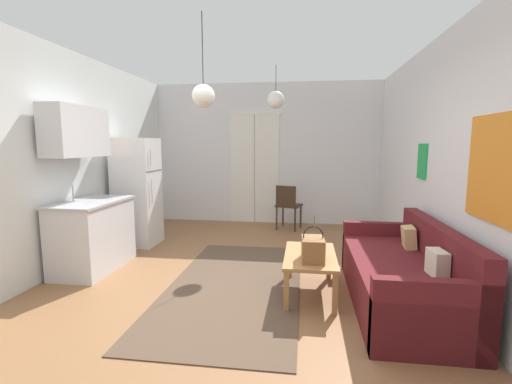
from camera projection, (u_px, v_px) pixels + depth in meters
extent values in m
cube|color=#8E603D|center=(228.00, 302.00, 3.73)|extent=(5.07, 7.88, 0.10)
cube|color=silver|center=(266.00, 154.00, 7.15)|extent=(4.67, 0.10, 2.80)
cube|color=white|center=(242.00, 169.00, 7.20)|extent=(0.48, 0.02, 2.17)
cube|color=white|center=(267.00, 170.00, 7.13)|extent=(0.48, 0.02, 2.17)
cube|color=white|center=(255.00, 113.00, 7.01)|extent=(1.06, 0.03, 0.06)
cube|color=silver|center=(472.00, 166.00, 3.22)|extent=(0.10, 7.48, 2.80)
cube|color=orange|center=(492.00, 168.00, 2.77)|extent=(0.02, 0.73, 0.84)
cube|color=green|center=(422.00, 161.00, 4.40)|extent=(0.02, 0.31, 0.44)
cube|color=silver|center=(20.00, 162.00, 3.84)|extent=(0.10, 7.48, 2.80)
cube|color=orange|center=(89.00, 136.00, 4.95)|extent=(0.02, 0.32, 0.40)
cube|color=brown|center=(235.00, 285.00, 4.04)|extent=(1.46, 3.00, 0.01)
cube|color=#5B191E|center=(398.00, 282.00, 3.53)|extent=(0.88, 2.01, 0.46)
cube|color=#5B191E|center=(438.00, 267.00, 3.46)|extent=(0.15, 2.01, 0.81)
cube|color=#5B191E|center=(432.00, 321.00, 2.59)|extent=(0.88, 0.11, 0.63)
cube|color=#5B191E|center=(379.00, 247.00, 4.45)|extent=(0.88, 0.11, 0.63)
cube|color=beige|center=(437.00, 263.00, 3.07)|extent=(0.14, 0.24, 0.23)
cube|color=tan|center=(409.00, 237.00, 3.90)|extent=(0.16, 0.24, 0.25)
cube|color=#A87542|center=(310.00, 256.00, 3.75)|extent=(0.54, 0.95, 0.04)
cube|color=#A87542|center=(286.00, 291.00, 3.38)|extent=(0.05, 0.05, 0.40)
cube|color=#A87542|center=(335.00, 294.00, 3.32)|extent=(0.05, 0.05, 0.40)
cube|color=#A87542|center=(290.00, 261.00, 4.24)|extent=(0.05, 0.05, 0.40)
cube|color=#A87542|center=(329.00, 263.00, 4.18)|extent=(0.05, 0.05, 0.40)
cylinder|color=#47704C|center=(314.00, 242.00, 3.92)|extent=(0.09, 0.09, 0.17)
cylinder|color=#477F42|center=(314.00, 225.00, 3.89)|extent=(0.01, 0.01, 0.22)
cube|color=brown|center=(313.00, 249.00, 3.54)|extent=(0.23, 0.32, 0.23)
torus|color=black|center=(313.00, 236.00, 3.52)|extent=(0.20, 0.01, 0.20)
cube|color=white|center=(137.00, 192.00, 5.60)|extent=(0.60, 0.60, 1.68)
cube|color=#4C4C51|center=(155.00, 170.00, 5.51)|extent=(0.01, 0.58, 0.01)
cylinder|color=#B7BABF|center=(151.00, 158.00, 5.32)|extent=(0.02, 0.02, 0.24)
cylinder|color=#B7BABF|center=(152.00, 191.00, 5.39)|extent=(0.02, 0.02, 0.37)
cube|color=silver|center=(93.00, 236.00, 4.51)|extent=(0.59, 1.07, 0.86)
cube|color=#B7BABF|center=(91.00, 202.00, 4.45)|extent=(0.62, 1.10, 0.03)
cube|color=#999BA0|center=(91.00, 206.00, 4.46)|extent=(0.36, 0.40, 0.10)
cylinder|color=#B7BABF|center=(73.00, 193.00, 4.47)|extent=(0.02, 0.02, 0.20)
cube|color=silver|center=(76.00, 132.00, 4.35)|extent=(0.32, 0.97, 0.62)
cylinder|color=#382619|center=(301.00, 217.00, 6.75)|extent=(0.03, 0.03, 0.44)
cylinder|color=#382619|center=(283.00, 215.00, 6.90)|extent=(0.03, 0.03, 0.44)
cylinder|color=#382619|center=(295.00, 220.00, 6.45)|extent=(0.03, 0.03, 0.44)
cylinder|color=#382619|center=(277.00, 218.00, 6.60)|extent=(0.03, 0.03, 0.44)
cube|color=#382619|center=(289.00, 205.00, 6.64)|extent=(0.52, 0.50, 0.04)
cube|color=#382619|center=(286.00, 196.00, 6.46)|extent=(0.37, 0.14, 0.38)
cylinder|color=black|center=(202.00, 48.00, 3.26)|extent=(0.01, 0.01, 0.64)
sphere|color=white|center=(203.00, 96.00, 3.32)|extent=(0.22, 0.22, 0.22)
cylinder|color=black|center=(276.00, 78.00, 5.41)|extent=(0.01, 0.01, 0.39)
sphere|color=white|center=(276.00, 100.00, 5.46)|extent=(0.27, 0.27, 0.27)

